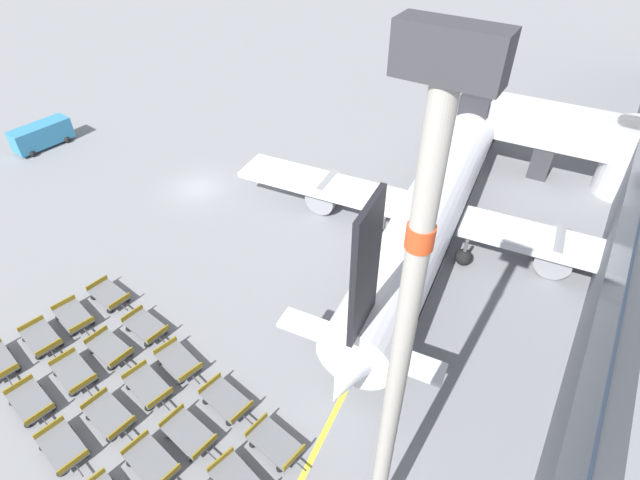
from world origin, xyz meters
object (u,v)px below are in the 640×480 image
(baggage_dolly_row_mid_b_col_b, at_px, (110,349))
(baggage_dolly_row_far_col_b, at_px, (146,327))
(baggage_dolly_row_near_col_b, at_px, (31,402))
(baggage_dolly_row_mid_b_col_d, at_px, (189,434))
(baggage_dolly_row_mid_b_col_c, at_px, (148,386))
(apron_light_mast, at_px, (400,359))
(baggage_dolly_row_mid_a_col_c, at_px, (109,416))
(baggage_dolly_row_far_col_a, at_px, (109,295))
(baggage_dolly_row_near_col_c, at_px, (63,447))
(baggage_dolly_row_far_col_c, at_px, (179,362))
(baggage_dolly_row_mid_a_col_b, at_px, (74,373))
(baggage_dolly_row_mid_a_col_a, at_px, (41,338))
(service_van, at_px, (42,135))
(baggage_dolly_row_mid_a_col_d, at_px, (152,462))
(airplane, at_px, (437,198))
(baggage_dolly_row_far_col_d, at_px, (226,400))
(baggage_dolly_row_far_col_e, at_px, (275,443))
(baggage_dolly_row_mid_b_col_a, at_px, (74,317))

(baggage_dolly_row_mid_b_col_b, relative_size, baggage_dolly_row_far_col_b, 1.00)
(baggage_dolly_row_near_col_b, relative_size, baggage_dolly_row_mid_b_col_d, 1.00)
(baggage_dolly_row_mid_b_col_c, relative_size, apron_light_mast, 0.16)
(baggage_dolly_row_mid_a_col_c, relative_size, baggage_dolly_row_far_col_a, 1.00)
(baggage_dolly_row_near_col_c, bearing_deg, baggage_dolly_row_far_col_c, 79.76)
(apron_light_mast, bearing_deg, baggage_dolly_row_mid_a_col_c, -170.01)
(baggage_dolly_row_mid_b_col_c, bearing_deg, baggage_dolly_row_mid_a_col_b, -159.75)
(baggage_dolly_row_near_col_c, distance_m, baggage_dolly_row_mid_a_col_a, 7.69)
(baggage_dolly_row_mid_a_col_a, distance_m, baggage_dolly_row_mid_b_col_c, 7.79)
(service_van, distance_m, baggage_dolly_row_near_col_b, 29.94)
(baggage_dolly_row_mid_a_col_a, relative_size, baggage_dolly_row_mid_a_col_d, 1.00)
(baggage_dolly_row_mid_a_col_b, relative_size, baggage_dolly_row_mid_a_col_c, 1.00)
(baggage_dolly_row_mid_a_col_a, distance_m, apron_light_mast, 23.92)
(airplane, distance_m, baggage_dolly_row_far_col_c, 20.58)
(baggage_dolly_row_mid_a_col_a, bearing_deg, service_van, 144.38)
(baggage_dolly_row_far_col_d, bearing_deg, baggage_dolly_row_near_col_c, -129.54)
(baggage_dolly_row_far_col_e, bearing_deg, baggage_dolly_row_mid_a_col_a, -172.98)
(baggage_dolly_row_far_col_b, bearing_deg, baggage_dolly_row_mid_b_col_b, -102.94)
(baggage_dolly_row_near_col_b, height_order, baggage_dolly_row_mid_a_col_a, same)
(baggage_dolly_row_mid_a_col_a, bearing_deg, baggage_dolly_row_mid_b_col_d, 0.41)
(baggage_dolly_row_far_col_b, bearing_deg, baggage_dolly_row_far_col_a, 170.86)
(baggage_dolly_row_mid_a_col_a, relative_size, baggage_dolly_row_mid_b_col_c, 1.00)
(airplane, distance_m, baggage_dolly_row_near_col_b, 27.82)
(baggage_dolly_row_mid_a_col_a, height_order, baggage_dolly_row_mid_b_col_c, same)
(baggage_dolly_row_mid_a_col_c, xyz_separation_m, baggage_dolly_row_mid_b_col_c, (0.38, 2.25, 0.00))
(baggage_dolly_row_mid_a_col_b, distance_m, baggage_dolly_row_far_col_d, 8.69)
(baggage_dolly_row_mid_a_col_b, relative_size, baggage_dolly_row_far_col_d, 1.00)
(airplane, relative_size, apron_light_mast, 1.78)
(baggage_dolly_row_mid_b_col_d, bearing_deg, apron_light_mast, 6.11)
(baggage_dolly_row_mid_b_col_b, xyz_separation_m, baggage_dolly_row_mid_b_col_c, (3.73, -0.62, 0.00))
(baggage_dolly_row_mid_b_col_c, bearing_deg, baggage_dolly_row_far_col_a, 153.96)
(service_van, distance_m, baggage_dolly_row_mid_a_col_c, 32.48)
(baggage_dolly_row_mid_b_col_d, bearing_deg, airplane, 79.95)
(baggage_dolly_row_mid_a_col_d, bearing_deg, baggage_dolly_row_near_col_c, -157.72)
(baggage_dolly_row_mid_a_col_c, height_order, baggage_dolly_row_far_col_d, same)
(baggage_dolly_row_mid_a_col_a, bearing_deg, baggage_dolly_row_far_col_d, 11.84)
(baggage_dolly_row_mid_a_col_c, bearing_deg, baggage_dolly_row_near_col_c, -103.73)
(baggage_dolly_row_near_col_c, xyz_separation_m, baggage_dolly_row_far_col_e, (8.56, 5.50, 0.00))
(baggage_dolly_row_mid_a_col_b, bearing_deg, baggage_dolly_row_near_col_c, -44.28)
(service_van, xyz_separation_m, baggage_dolly_row_mid_b_col_a, (20.99, -12.82, -0.74))
(baggage_dolly_row_mid_b_col_a, bearing_deg, baggage_dolly_row_near_col_c, -40.77)
(service_van, relative_size, baggage_dolly_row_far_col_e, 1.60)
(baggage_dolly_row_mid_a_col_c, bearing_deg, apron_light_mast, 9.99)
(baggage_dolly_row_mid_a_col_d, xyz_separation_m, baggage_dolly_row_far_col_c, (-2.99, 4.87, 0.00))
(baggage_dolly_row_near_col_c, xyz_separation_m, baggage_dolly_row_far_col_d, (5.02, 6.08, 0.00))
(baggage_dolly_row_mid_a_col_c, relative_size, baggage_dolly_row_far_col_c, 1.00)
(baggage_dolly_row_near_col_c, height_order, baggage_dolly_row_far_col_b, same)
(baggage_dolly_row_far_col_d, bearing_deg, baggage_dolly_row_near_col_b, -147.80)
(service_van, bearing_deg, baggage_dolly_row_mid_b_col_c, -26.06)
(apron_light_mast, bearing_deg, baggage_dolly_row_far_col_d, 171.51)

